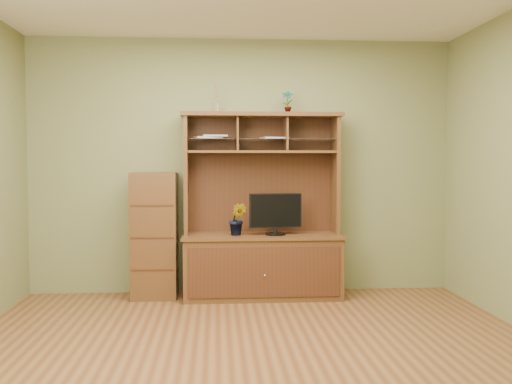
{
  "coord_description": "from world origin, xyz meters",
  "views": [
    {
      "loc": [
        -0.27,
        -4.11,
        1.39
      ],
      "look_at": [
        0.1,
        1.2,
        1.11
      ],
      "focal_mm": 40.0,
      "sensor_mm": 36.0,
      "label": 1
    }
  ],
  "objects": [
    {
      "name": "top_plant",
      "position": [
        0.47,
        1.8,
        2.02
      ],
      "size": [
        0.14,
        0.1,
        0.24
      ],
      "primitive_type": "imported",
      "rotation": [
        0.0,
        0.0,
        -0.16
      ],
      "color": "#316F27",
      "rests_on": "media_hutch"
    },
    {
      "name": "magazines",
      "position": [
        -0.11,
        1.8,
        1.65
      ],
      "size": [
        0.99,
        0.26,
        0.04
      ],
      "color": "#A0A0A4",
      "rests_on": "media_hutch"
    },
    {
      "name": "side_cabinet",
      "position": [
        -0.91,
        1.77,
        0.64
      ],
      "size": [
        0.46,
        0.42,
        1.29
      ],
      "color": "#482914",
      "rests_on": "room"
    },
    {
      "name": "reed_diffuser",
      "position": [
        -0.28,
        1.8,
        2.01
      ],
      "size": [
        0.06,
        0.06,
        0.29
      ],
      "color": "silver",
      "rests_on": "media_hutch"
    },
    {
      "name": "room",
      "position": [
        0.0,
        0.0,
        1.35
      ],
      "size": [
        4.54,
        4.04,
        2.74
      ],
      "color": "brown",
      "rests_on": "ground"
    },
    {
      "name": "monitor",
      "position": [
        0.33,
        1.65,
        0.87
      ],
      "size": [
        0.54,
        0.21,
        0.42
      ],
      "rotation": [
        0.0,
        0.0,
        0.12
      ],
      "color": "black",
      "rests_on": "media_hutch"
    },
    {
      "name": "media_hutch",
      "position": [
        0.2,
        1.73,
        0.52
      ],
      "size": [
        1.66,
        0.61,
        1.9
      ],
      "color": "#482914",
      "rests_on": "room"
    },
    {
      "name": "orchid_plant",
      "position": [
        -0.06,
        1.65,
        0.82
      ],
      "size": [
        0.22,
        0.2,
        0.33
      ],
      "primitive_type": "imported",
      "rotation": [
        0.0,
        0.0,
        -0.33
      ],
      "color": "#365F20",
      "rests_on": "media_hutch"
    }
  ]
}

